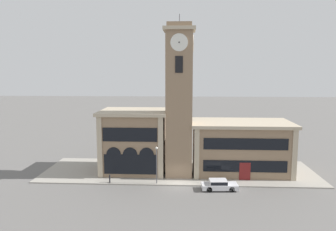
# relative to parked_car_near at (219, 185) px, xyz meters

# --- Properties ---
(ground_plane) EXTENTS (300.00, 300.00, 0.00)m
(ground_plane) POSITION_rel_parked_car_near_xyz_m (-5.18, 1.11, -0.70)
(ground_plane) COLOR #605E5B
(sidewalk_kerb) EXTENTS (39.87, 12.28, 0.15)m
(sidewalk_kerb) POSITION_rel_parked_car_near_xyz_m (-5.18, 7.25, -0.63)
(sidewalk_kerb) COLOR gray
(sidewalk_kerb) RESTS_ON ground_plane
(clock_tower) EXTENTS (4.34, 4.34, 22.53)m
(clock_tower) POSITION_rel_parked_car_near_xyz_m (-5.18, 5.46, 10.04)
(clock_tower) COLOR #897056
(clock_tower) RESTS_ON ground_plane
(town_hall_left_wing) EXTENTS (9.85, 8.44, 9.16)m
(town_hall_left_wing) POSITION_rel_parked_car_near_xyz_m (-11.88, 7.48, 3.91)
(town_hall_left_wing) COLOR #897056
(town_hall_left_wing) RESTS_ON ground_plane
(town_hall_right_wing) EXTENTS (14.52, 8.44, 7.60)m
(town_hall_right_wing) POSITION_rel_parked_car_near_xyz_m (3.84, 7.49, 3.13)
(town_hall_right_wing) COLOR #897056
(town_hall_right_wing) RESTS_ON ground_plane
(parked_car_near) EXTENTS (4.64, 2.17, 1.32)m
(parked_car_near) POSITION_rel_parked_car_near_xyz_m (0.00, 0.00, 0.00)
(parked_car_near) COLOR silver
(parked_car_near) RESTS_ON ground_plane
(street_lamp) EXTENTS (0.36, 0.36, 4.95)m
(street_lamp) POSITION_rel_parked_car_near_xyz_m (-8.04, 1.64, 2.77)
(street_lamp) COLOR #4C4C51
(street_lamp) RESTS_ON sidewalk_kerb
(bollard) EXTENTS (0.18, 0.18, 1.06)m
(bollard) POSITION_rel_parked_car_near_xyz_m (-14.34, 1.67, -0.03)
(bollard) COLOR black
(bollard) RESTS_ON sidewalk_kerb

